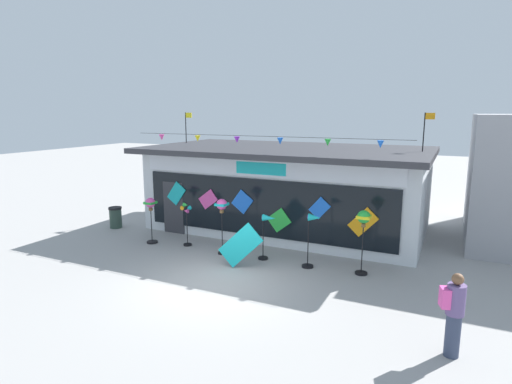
% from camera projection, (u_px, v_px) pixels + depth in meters
% --- Properties ---
extents(ground_plane, '(80.00, 80.00, 0.00)m').
position_uv_depth(ground_plane, '(217.00, 283.00, 11.67)').
color(ground_plane, '#9E9B99').
extents(kite_shop_building, '(10.71, 6.09, 4.61)m').
position_uv_depth(kite_shop_building, '(289.00, 187.00, 16.94)').
color(kite_shop_building, silver).
rests_on(kite_shop_building, ground_plane).
extents(wind_spinner_far_left, '(0.39, 0.39, 1.65)m').
position_uv_depth(wind_spinner_far_left, '(151.00, 209.00, 14.98)').
color(wind_spinner_far_left, black).
rests_on(wind_spinner_far_left, ground_plane).
extents(wind_spinner_left, '(0.37, 0.29, 1.55)m').
position_uv_depth(wind_spinner_left, '(186.00, 218.00, 14.70)').
color(wind_spinner_left, black).
rests_on(wind_spinner_left, ground_plane).
extents(wind_spinner_center_left, '(0.36, 0.36, 1.86)m').
position_uv_depth(wind_spinner_center_left, '(222.00, 209.00, 13.75)').
color(wind_spinner_center_left, black).
rests_on(wind_spinner_center_left, ground_plane).
extents(wind_spinner_center_right, '(0.58, 0.32, 1.49)m').
position_uv_depth(wind_spinner_center_right, '(267.00, 228.00, 13.28)').
color(wind_spinner_center_right, black).
rests_on(wind_spinner_center_right, ground_plane).
extents(wind_spinner_right, '(0.55, 0.35, 1.68)m').
position_uv_depth(wind_spinner_right, '(312.00, 232.00, 12.57)').
color(wind_spinner_right, black).
rests_on(wind_spinner_right, ground_plane).
extents(wind_spinner_far_right, '(0.38, 0.38, 1.90)m').
position_uv_depth(wind_spinner_far_right, '(364.00, 223.00, 12.00)').
color(wind_spinner_far_right, black).
rests_on(wind_spinner_far_right, ground_plane).
extents(person_near_camera, '(0.48, 0.38, 1.68)m').
position_uv_depth(person_near_camera, '(454.00, 313.00, 8.01)').
color(person_near_camera, '#333D56').
rests_on(person_near_camera, ground_plane).
extents(trash_bin, '(0.52, 0.52, 0.85)m').
position_uv_depth(trash_bin, '(116.00, 217.00, 17.12)').
color(trash_bin, '#2D4238').
rests_on(trash_bin, ground_plane).
extents(display_kite_on_ground, '(1.40, 0.30, 1.40)m').
position_uv_depth(display_kite_on_ground, '(241.00, 245.00, 12.69)').
color(display_kite_on_ground, '#19B7BC').
rests_on(display_kite_on_ground, ground_plane).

